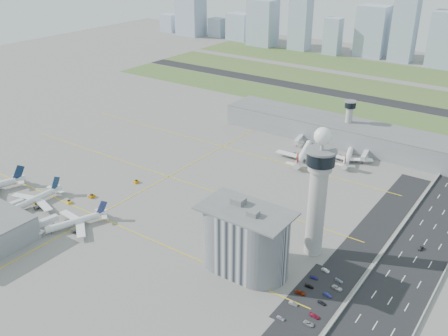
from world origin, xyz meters
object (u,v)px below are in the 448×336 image
Objects in this scene: jet_bridge_near_2 at (33,229)px; car_lot_5 at (325,270)px; car_lot_2 at (300,293)px; car_lot_11 at (339,281)px; airplane_far_b at (349,153)px; airplane_near_b at (31,197)px; tug_1 at (92,196)px; car_lot_4 at (314,278)px; secondary_tower at (349,118)px; admin_building at (245,240)px; car_lot_1 at (293,304)px; control_tower at (318,188)px; airplane_far_a at (303,150)px; car_lot_9 at (327,295)px; tug_0 at (37,202)px; tug_4 at (317,170)px; car_lot_0 at (281,318)px; car_lot_3 at (309,286)px; jet_bridge_far_0 at (301,138)px; car_lot_7 at (315,316)px; car_lot_6 at (309,324)px; tug_2 at (69,202)px; car_lot_8 at (322,303)px; jet_bridge_far_1 at (366,153)px; car_hw_1 at (421,248)px; tug_5 at (314,175)px; car_lot_10 at (337,288)px; tug_3 at (136,181)px; airplane_near_c at (72,219)px.

jet_bridge_near_2 is 3.67× the size of car_lot_5.
car_lot_11 is at bearing -38.09° from car_lot_2.
jet_bridge_near_2 is (-96.82, -180.96, -2.62)m from airplane_far_b.
airplane_near_b reaches higher than tug_1.
secondary_tower is at bearing 9.34° from car_lot_4.
airplane_near_b is (-130.43, -21.36, -9.76)m from admin_building.
secondary_tower reaches higher than car_lot_1.
control_tower is 4.61× the size of jet_bridge_near_2.
tug_1 is (-75.86, -121.42, -5.27)m from airplane_far_a.
airplane_near_b is 10.15× the size of car_lot_9.
tug_0 is (-108.73, -190.24, -17.85)m from secondary_tower.
tug_4 reaches higher than car_lot_0.
car_lot_3 is (11.07, -25.67, -34.47)m from control_tower.
jet_bridge_far_0 is 163.86m from car_lot_4.
car_lot_3 is at bearing -18.58° from car_lot_2.
car_lot_2 reaches higher than car_lot_1.
car_lot_7 is at bearing 18.89° from jet_bridge_far_0.
tug_1 reaches higher than car_lot_6.
tug_2 reaches higher than car_lot_8.
jet_bridge_far_1 reaches higher than car_lot_8.
car_hw_1 is at bearing -27.19° from car_lot_1.
tug_5 is 111.69m from car_lot_10.
tug_3 is at bearing 72.43° from car_lot_0.
tug_3 is at bearing 73.74° from car_lot_3.
car_lot_6 is (151.69, -21.67, -0.39)m from tug_1.
car_lot_6 is at bearing -167.97° from car_lot_9.
admin_building is at bearing 103.57° from car_lot_9.
car_lot_10 is (1.29, 12.72, 0.04)m from car_lot_8.
tug_2 is at bearing 89.44° from car_lot_0.
admin_building is 1.06× the size of airplane_near_b.
admin_building reaches higher than jet_bridge_far_1.
airplane_far_a is 30.61m from airplane_far_b.
car_lot_5 is (1.29, 28.77, -0.00)m from car_lot_1.
airplane_far_a is at bearing 28.49° from car_lot_0.
tug_1 is 182.37m from car_hw_1.
tug_1 is 0.89× the size of car_lot_9.
tug_0 is at bearing 106.60° from car_lot_10.
airplane_far_a is 138.70m from car_lot_3.
car_lot_11 is (9.45, 25.30, -0.06)m from car_lot_1.
admin_building is at bearing 129.91° from car_lot_5.
jet_bridge_near_2 is 148.76m from car_lot_5.
airplane_near_b is 1.01× the size of airplane_far_b.
car_lot_7 is 1.24× the size of car_lot_8.
airplane_near_c reaches higher than jet_bridge_far_0.
tug_3 is 147.19m from car_lot_8.
car_lot_2 is (160.58, 16.37, -0.31)m from tug_0.
control_tower is 16.93× the size of car_lot_5.
jet_bridge_near_2 is (-125.00, -69.00, -32.19)m from control_tower.
tug_4 is at bearing 28.69° from jet_bridge_far_0.
car_lot_4 reaches higher than car_lot_1.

